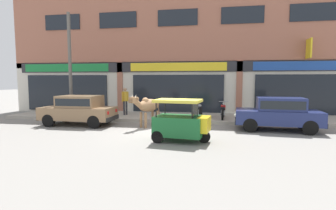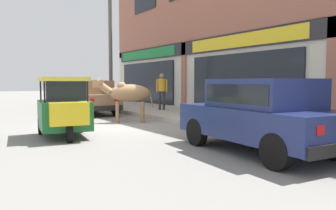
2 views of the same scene
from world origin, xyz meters
name	(u,v)px [view 1 (image 1 of 2)]	position (x,y,z in m)	size (l,w,h in m)	color
ground_plane	(160,132)	(0.00, 0.00, 0.00)	(90.00, 90.00, 0.00)	gray
sidewalk	(173,117)	(0.00, 3.96, 0.08)	(19.00, 3.52, 0.17)	#A8A093
shop_building	(178,38)	(0.00, 5.98, 4.88)	(23.00, 1.40, 10.15)	#9E604C
cow	(148,106)	(-0.78, 1.06, 1.01)	(1.18, 1.98, 1.61)	#936B47
car_0	(278,112)	(5.07, 1.11, 0.81)	(3.72, 1.90, 1.46)	black
car_1	(79,109)	(-4.22, 0.95, 0.81)	(3.63, 1.65, 1.46)	black
auto_rickshaw	(181,123)	(1.14, -1.63, 0.66)	(2.07, 1.39, 1.52)	black
motorcycle_0	(199,110)	(1.50, 3.42, 0.55)	(0.60, 1.79, 0.88)	black
motorcycle_1	(223,111)	(2.79, 3.31, 0.55)	(0.52, 1.81, 0.88)	black
pedestrian	(125,98)	(-2.82, 3.75, 1.15)	(0.32, 0.44, 1.60)	#2D2D33
utility_pole	(70,65)	(-5.52, 2.50, 3.02)	(0.18, 0.18, 5.70)	#595651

